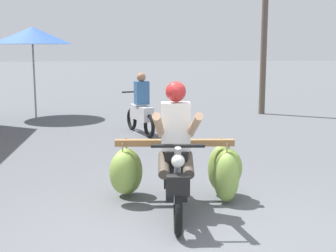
# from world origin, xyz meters

# --- Properties ---
(ground_plane) EXTENTS (120.00, 120.00, 0.00)m
(ground_plane) POSITION_xyz_m (0.00, 0.00, 0.00)
(ground_plane) COLOR #56595E
(motorbike_main_loaded) EXTENTS (1.76, 1.86, 1.58)m
(motorbike_main_loaded) POSITION_xyz_m (0.11, 1.21, 0.50)
(motorbike_main_loaded) COLOR black
(motorbike_main_loaded) RESTS_ON ground
(motorbike_distant_ahead_left) EXTENTS (0.71, 1.56, 1.40)m
(motorbike_distant_ahead_left) POSITION_xyz_m (-0.18, 6.05, 0.57)
(motorbike_distant_ahead_left) COLOR black
(motorbike_distant_ahead_left) RESTS_ON ground
(market_umbrella_near_shop) EXTENTS (2.15, 2.15, 2.51)m
(market_umbrella_near_shop) POSITION_xyz_m (-3.04, 8.80, 2.27)
(market_umbrella_near_shop) COLOR #99999E
(market_umbrella_near_shop) RESTS_ON ground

